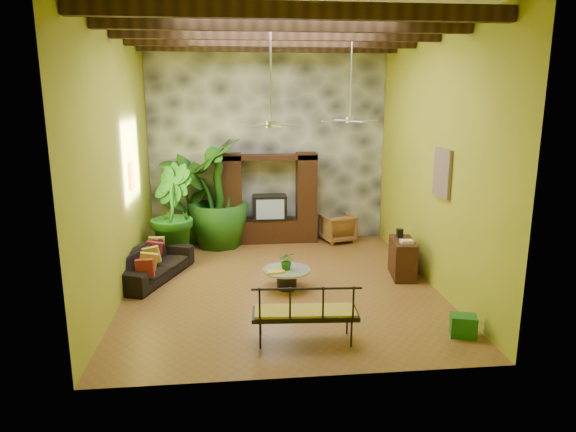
{
  "coord_description": "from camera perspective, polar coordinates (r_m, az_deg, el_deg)",
  "views": [
    {
      "loc": [
        -0.88,
        -9.67,
        3.69
      ],
      "look_at": [
        0.17,
        0.2,
        1.36
      ],
      "focal_mm": 32.0,
      "sensor_mm": 36.0,
      "label": 1
    }
  ],
  "objects": [
    {
      "name": "side_console",
      "position": [
        11.0,
        12.59,
        -4.61
      ],
      "size": [
        0.58,
        1.03,
        0.78
      ],
      "primitive_type": "cube",
      "rotation": [
        0.0,
        0.0,
        -0.15
      ],
      "color": "#3A1D12",
      "rests_on": "ground"
    },
    {
      "name": "back_wall",
      "position": [
        13.26,
        -2.24,
        8.02
      ],
      "size": [
        6.0,
        0.02,
        5.0
      ],
      "primitive_type": "cube",
      "color": "#8F9E24",
      "rests_on": "ground"
    },
    {
      "name": "green_bin",
      "position": [
        8.69,
        18.9,
        -11.46
      ],
      "size": [
        0.46,
        0.39,
        0.34
      ],
      "primitive_type": "cube",
      "rotation": [
        0.0,
        0.0,
        -0.29
      ],
      "color": "#1C6935",
      "rests_on": "ground"
    },
    {
      "name": "entertainment_center",
      "position": [
        13.13,
        -2.07,
        1.2
      ],
      "size": [
        2.4,
        0.55,
        2.3
      ],
      "color": "black",
      "rests_on": "ground"
    },
    {
      "name": "sofa",
      "position": [
        10.99,
        -14.9,
        -5.12
      ],
      "size": [
        1.61,
        2.37,
        0.65
      ],
      "primitive_type": "imported",
      "rotation": [
        0.0,
        0.0,
        1.2
      ],
      "color": "black",
      "rests_on": "ground"
    },
    {
      "name": "wicker_armchair",
      "position": [
        13.36,
        5.54,
        -1.32
      ],
      "size": [
        0.94,
        0.95,
        0.71
      ],
      "primitive_type": "imported",
      "rotation": [
        0.0,
        0.0,
        3.4
      ],
      "color": "olive",
      "rests_on": "ground"
    },
    {
      "name": "tall_plant_b",
      "position": [
        12.08,
        -12.92,
        0.43
      ],
      "size": [
        1.32,
        1.46,
        2.19
      ],
      "primitive_type": "imported",
      "rotation": [
        0.0,
        0.0,
        1.91
      ],
      "color": "#1E671B",
      "rests_on": "ground"
    },
    {
      "name": "centerpiece_plant",
      "position": [
        9.98,
        -0.11,
        -4.96
      ],
      "size": [
        0.36,
        0.33,
        0.36
      ],
      "primitive_type": "imported",
      "rotation": [
        0.0,
        0.0,
        -0.14
      ],
      "color": "#216A1B",
      "rests_on": "coffee_table"
    },
    {
      "name": "ceiling_beams",
      "position": [
        9.77,
        -0.9,
        19.58
      ],
      "size": [
        5.95,
        5.36,
        0.22
      ],
      "color": "#301D0F",
      "rests_on": "ceiling"
    },
    {
      "name": "coffee_table",
      "position": [
        10.1,
        -0.14,
        -6.69
      ],
      "size": [
        0.94,
        0.94,
        0.4
      ],
      "rotation": [
        0.0,
        0.0,
        -0.35
      ],
      "color": "black",
      "rests_on": "ground"
    },
    {
      "name": "ceiling",
      "position": [
        9.8,
        -0.91,
        20.86
      ],
      "size": [
        6.0,
        7.0,
        0.02
      ],
      "primitive_type": "cube",
      "color": "silver",
      "rests_on": "back_wall"
    },
    {
      "name": "tall_plant_c",
      "position": [
        12.8,
        -7.78,
        2.53
      ],
      "size": [
        1.67,
        1.67,
        2.7
      ],
      "primitive_type": "imported",
      "rotation": [
        0.0,
        0.0,
        4.82
      ],
      "color": "#1F5716",
      "rests_on": "ground"
    },
    {
      "name": "iron_bench",
      "position": [
        7.87,
        1.99,
        -10.49
      ],
      "size": [
        1.64,
        0.68,
        0.57
      ],
      "rotation": [
        0.0,
        0.0,
        -0.07
      ],
      "color": "black",
      "rests_on": "ground"
    },
    {
      "name": "ceiling_fan_front",
      "position": [
        9.3,
        -1.9,
        11.4
      ],
      "size": [
        1.28,
        1.28,
        1.86
      ],
      "color": "silver",
      "rests_on": "ceiling"
    },
    {
      "name": "tall_plant_a",
      "position": [
        13.12,
        -11.18,
        1.97
      ],
      "size": [
        1.49,
        1.26,
        2.39
      ],
      "primitive_type": "imported",
      "rotation": [
        0.0,
        0.0,
        0.38
      ],
      "color": "#235616",
      "rests_on": "ground"
    },
    {
      "name": "ceiling_fan_back",
      "position": [
        11.16,
        6.94,
        11.61
      ],
      "size": [
        1.28,
        1.28,
        1.86
      ],
      "color": "silver",
      "rests_on": "ceiling"
    },
    {
      "name": "wall_art_painting",
      "position": [
        9.95,
        16.77,
        4.59
      ],
      "size": [
        0.06,
        0.7,
        0.9
      ],
      "primitive_type": "cube",
      "color": "#235483",
      "rests_on": "right_wall"
    },
    {
      "name": "stone_accent_wall",
      "position": [
        13.2,
        -2.22,
        8.0
      ],
      "size": [
        5.98,
        0.1,
        4.98
      ],
      "primitive_type": "cube",
      "color": "#3E3F46",
      "rests_on": "ground"
    },
    {
      "name": "yellow_tray",
      "position": [
        9.88,
        -1.36,
        -6.18
      ],
      "size": [
        0.35,
        0.28,
        0.03
      ],
      "primitive_type": "cube",
      "rotation": [
        0.0,
        0.0,
        0.2
      ],
      "color": "yellow",
      "rests_on": "coffee_table"
    },
    {
      "name": "right_wall",
      "position": [
        10.49,
        15.79,
        6.17
      ],
      "size": [
        0.02,
        7.0,
        5.0
      ],
      "primitive_type": "cube",
      "color": "#8F9E24",
      "rests_on": "ground"
    },
    {
      "name": "left_wall",
      "position": [
        9.98,
        -18.37,
        5.66
      ],
      "size": [
        0.02,
        7.0,
        5.0
      ],
      "primitive_type": "cube",
      "color": "#8F9E24",
      "rests_on": "ground"
    },
    {
      "name": "ground",
      "position": [
        10.39,
        -0.81,
        -7.62
      ],
      "size": [
        7.0,
        7.0,
        0.0
      ],
      "primitive_type": "plane",
      "color": "brown",
      "rests_on": "ground"
    },
    {
      "name": "wall_art_mask",
      "position": [
        10.99,
        -16.94,
        4.29
      ],
      "size": [
        0.06,
        0.32,
        0.55
      ],
      "primitive_type": "cube",
      "color": "gold",
      "rests_on": "left_wall"
    }
  ]
}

